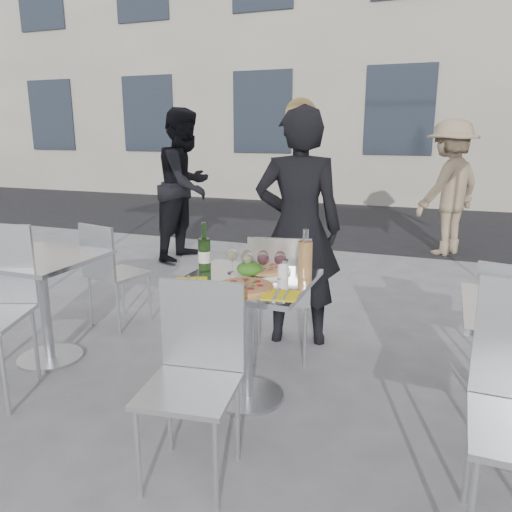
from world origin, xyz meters
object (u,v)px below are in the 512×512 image
(side_table_left, at_px, (43,286))
(pizza_near, at_px, (245,286))
(side_chair_rfar, at_px, (511,319))
(pedestrian_a, at_px, (186,185))
(woman_diner, at_px, (298,229))
(wine_bottle, at_px, (204,253))
(wineglass_red_b, at_px, (280,259))
(pedestrian_b, at_px, (449,188))
(salad_plate, at_px, (250,270))
(napkin_right, at_px, (280,295))
(chair_near, at_px, (195,364))
(wineglass_white_b, at_px, (247,258))
(wineglass_red_a, at_px, (263,259))
(wineglass_white_a, at_px, (232,255))
(pizza_far, at_px, (264,270))
(napkin_left, at_px, (191,282))
(side_chair_lfar, at_px, (109,267))
(chair_far, at_px, (280,288))
(main_table, at_px, (247,314))
(sugar_shaker, at_px, (283,269))
(carafe, at_px, (305,259))

(side_table_left, height_order, pizza_near, pizza_near)
(side_chair_rfar, xyz_separation_m, pedestrian_a, (-3.43, 2.40, 0.42))
(woman_diner, relative_size, wine_bottle, 5.92)
(wineglass_red_b, bearing_deg, pedestrian_b, 78.28)
(salad_plate, bearing_deg, wineglass_red_b, 9.83)
(napkin_right, bearing_deg, side_chair_rfar, 24.66)
(chair_near, height_order, wineglass_white_b, wineglass_white_b)
(wineglass_red_a, bearing_deg, salad_plate, -172.39)
(side_chair_rfar, bearing_deg, salad_plate, 32.40)
(wineglass_white_a, bearing_deg, pizza_far, 27.43)
(salad_plate, relative_size, napkin_right, 1.07)
(wine_bottle, relative_size, napkin_left, 1.24)
(side_table_left, relative_size, wine_bottle, 2.54)
(side_chair_lfar, relative_size, wineglass_white_b, 5.49)
(chair_far, distance_m, wineglass_red_a, 0.58)
(main_table, relative_size, salad_plate, 3.41)
(pizza_near, relative_size, pizza_far, 0.94)
(napkin_right, bearing_deg, pizza_far, 112.01)
(side_table_left, distance_m, napkin_left, 1.26)
(chair_near, xyz_separation_m, salad_plate, (-0.01, 0.72, 0.25))
(chair_near, distance_m, wineglass_white_b, 0.78)
(pizza_near, xyz_separation_m, sugar_shaker, (0.13, 0.26, 0.04))
(salad_plate, bearing_deg, pizza_near, -74.92)
(pizza_near, distance_m, wine_bottle, 0.43)
(carafe, height_order, napkin_left, carafe)
(main_table, bearing_deg, napkin_right, -37.70)
(wine_bottle, bearing_deg, wineglass_white_b, -3.08)
(wineglass_red_a, bearing_deg, napkin_left, -145.61)
(side_chair_rfar, distance_m, napkin_left, 1.87)
(side_chair_lfar, distance_m, woman_diner, 1.56)
(wineglass_white_b, bearing_deg, salad_plate, 36.75)
(wine_bottle, relative_size, carafe, 1.02)
(side_table_left, xyz_separation_m, side_chair_rfar, (2.94, 0.56, -0.04))
(wineglass_red_b, height_order, napkin_left, wineglass_red_b)
(main_table, height_order, wineglass_white_a, wineglass_white_a)
(side_chair_rfar, xyz_separation_m, sugar_shaker, (-1.25, -0.47, 0.30))
(woman_diner, bearing_deg, main_table, 73.87)
(side_chair_rfar, bearing_deg, pedestrian_a, -21.86)
(main_table, relative_size, pedestrian_b, 0.43)
(pizza_near, distance_m, salad_plate, 0.23)
(chair_far, bearing_deg, wine_bottle, 42.57)
(woman_diner, relative_size, carafe, 6.02)
(pedestrian_a, xyz_separation_m, salad_plate, (1.99, -2.90, -0.14))
(side_chair_rfar, bearing_deg, napkin_left, 36.23)
(chair_far, xyz_separation_m, wineglass_red_a, (0.05, -0.48, 0.32))
(side_chair_lfar, relative_size, sugar_shaker, 8.08)
(wineglass_red_b, bearing_deg, wineglass_red_a, -168.39)
(pizza_near, height_order, sugar_shaker, sugar_shaker)
(pedestrian_b, height_order, wine_bottle, pedestrian_b)
(main_table, xyz_separation_m, wineglass_red_b, (0.17, 0.09, 0.32))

